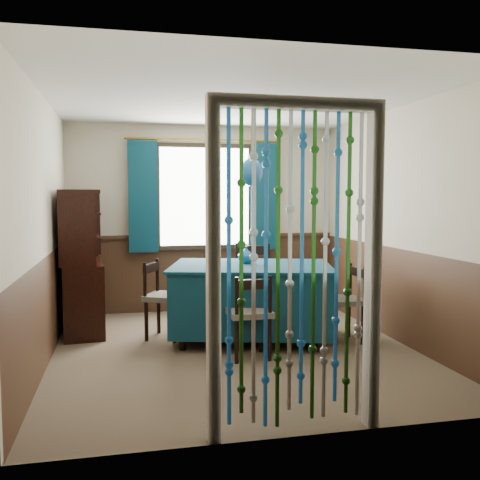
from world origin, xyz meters
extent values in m
plane|color=brown|center=(0.00, 0.00, 0.00)|extent=(4.00, 4.00, 0.00)
plane|color=silver|center=(0.00, 0.00, 2.50)|extent=(4.00, 4.00, 0.00)
plane|color=beige|center=(0.00, 2.00, 1.25)|extent=(3.60, 0.00, 3.60)
plane|color=beige|center=(0.00, -2.00, 1.25)|extent=(3.60, 0.00, 3.60)
plane|color=beige|center=(-1.80, 0.00, 1.25)|extent=(0.00, 4.00, 4.00)
plane|color=beige|center=(1.80, 0.00, 1.25)|extent=(0.00, 4.00, 4.00)
plane|color=#3E2617|center=(0.00, 1.99, 0.50)|extent=(3.60, 0.00, 3.60)
plane|color=#3E2617|center=(0.00, -1.99, 0.50)|extent=(3.60, 0.00, 3.60)
plane|color=#3E2617|center=(-1.79, 0.00, 0.50)|extent=(0.00, 4.00, 4.00)
plane|color=#3E2617|center=(1.79, 0.00, 0.50)|extent=(0.00, 4.00, 4.00)
cube|color=black|center=(0.00, 1.95, 1.55)|extent=(1.32, 0.12, 1.42)
cube|color=#0C3141|center=(0.26, 0.35, 0.45)|extent=(1.87, 1.49, 0.67)
cube|color=#0C3141|center=(0.26, 0.35, 0.80)|extent=(1.94, 1.57, 0.03)
cylinder|color=black|center=(-0.52, 0.12, 0.07)|extent=(0.07, 0.07, 0.14)
cylinder|color=black|center=(0.82, -0.24, 0.07)|extent=(0.07, 0.07, 0.14)
cylinder|color=black|center=(-0.30, 0.94, 0.07)|extent=(0.07, 0.07, 0.14)
cylinder|color=black|center=(1.04, 0.59, 0.07)|extent=(0.07, 0.07, 0.14)
cylinder|color=black|center=(-0.07, -0.43, 0.21)|extent=(0.04, 0.04, 0.41)
cylinder|color=black|center=(0.25, -0.42, 0.21)|extent=(0.04, 0.04, 0.41)
cylinder|color=black|center=(-0.08, -0.13, 0.21)|extent=(0.04, 0.04, 0.41)
cylinder|color=black|center=(0.24, -0.12, 0.21)|extent=(0.04, 0.04, 0.41)
cube|color=#5B5549|center=(0.09, -0.27, 0.44)|extent=(0.41, 0.40, 0.05)
cube|color=black|center=(0.09, -0.44, 0.74)|extent=(0.34, 0.05, 0.09)
cylinder|color=black|center=(-0.07, -0.44, 0.61)|extent=(0.04, 0.04, 0.40)
cylinder|color=black|center=(0.25, -0.43, 0.61)|extent=(0.04, 0.04, 0.40)
cylinder|color=black|center=(0.68, 1.19, 0.24)|extent=(0.05, 0.05, 0.49)
cylinder|color=black|center=(0.32, 1.35, 0.24)|extent=(0.05, 0.05, 0.49)
cylinder|color=black|center=(0.53, 0.85, 0.24)|extent=(0.05, 0.05, 0.49)
cylinder|color=black|center=(0.16, 1.01, 0.24)|extent=(0.05, 0.05, 0.49)
cube|color=#5B5549|center=(0.42, 1.10, 0.52)|extent=(0.62, 0.61, 0.07)
cube|color=black|center=(0.50, 1.28, 0.88)|extent=(0.40, 0.21, 0.11)
cylinder|color=black|center=(0.68, 1.20, 0.73)|extent=(0.04, 0.04, 0.48)
cylinder|color=black|center=(0.32, 1.36, 0.73)|extent=(0.04, 0.04, 0.48)
cylinder|color=black|center=(-0.70, 0.84, 0.22)|extent=(0.04, 0.04, 0.43)
cylinder|color=black|center=(-0.86, 0.54, 0.22)|extent=(0.04, 0.04, 0.43)
cylinder|color=black|center=(-0.42, 0.70, 0.22)|extent=(0.04, 0.04, 0.43)
cylinder|color=black|center=(-0.57, 0.40, 0.22)|extent=(0.04, 0.04, 0.43)
cube|color=#5B5549|center=(-0.64, 0.62, 0.46)|extent=(0.55, 0.55, 0.06)
cube|color=black|center=(-0.79, 0.70, 0.77)|extent=(0.20, 0.34, 0.10)
cylinder|color=black|center=(-0.71, 0.85, 0.64)|extent=(0.04, 0.04, 0.42)
cylinder|color=black|center=(-0.86, 0.54, 0.64)|extent=(0.04, 0.04, 0.42)
cylinder|color=black|center=(1.36, -0.09, 0.21)|extent=(0.04, 0.04, 0.42)
cylinder|color=black|center=(1.35, 0.23, 0.21)|extent=(0.04, 0.04, 0.42)
cylinder|color=black|center=(1.05, -0.11, 0.21)|extent=(0.04, 0.04, 0.42)
cylinder|color=black|center=(1.04, 0.22, 0.21)|extent=(0.04, 0.04, 0.42)
cube|color=#5B5549|center=(1.20, 0.06, 0.44)|extent=(0.41, 0.42, 0.06)
cube|color=black|center=(1.36, 0.07, 0.75)|extent=(0.06, 0.35, 0.09)
cylinder|color=black|center=(1.37, -0.09, 0.62)|extent=(0.04, 0.04, 0.41)
cylinder|color=black|center=(1.36, 0.23, 0.62)|extent=(0.04, 0.04, 0.41)
cube|color=black|center=(-1.55, 1.20, 0.41)|extent=(0.54, 1.28, 0.81)
cube|color=black|center=(-1.55, 0.61, 1.22)|extent=(0.38, 0.08, 0.81)
cube|color=black|center=(-1.55, 1.79, 1.22)|extent=(0.38, 0.08, 0.81)
cube|color=black|center=(-1.55, 1.20, 1.61)|extent=(0.49, 1.27, 0.04)
cube|color=black|center=(-1.75, 1.20, 1.22)|extent=(0.14, 1.22, 0.81)
cube|color=black|center=(-1.52, 1.20, 1.10)|extent=(0.44, 1.19, 0.02)
cube|color=black|center=(-1.52, 1.20, 1.37)|extent=(0.44, 1.19, 0.02)
cylinder|color=olive|center=(0.26, 0.35, 2.16)|extent=(0.01, 0.01, 0.69)
ellipsoid|color=navy|center=(0.26, 0.35, 1.81)|extent=(0.24, 0.24, 0.29)
cylinder|color=olive|center=(0.26, 0.35, 1.96)|extent=(0.07, 0.07, 0.03)
imported|color=navy|center=(0.24, 0.52, 0.90)|extent=(0.18, 0.18, 0.17)
imported|color=beige|center=(-1.50, 1.00, 1.14)|extent=(0.27, 0.27, 0.05)
imported|color=beige|center=(-1.50, 1.43, 0.91)|extent=(0.23, 0.23, 0.20)
camera|label=1|loc=(-1.09, -5.20, 1.56)|focal=40.00mm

